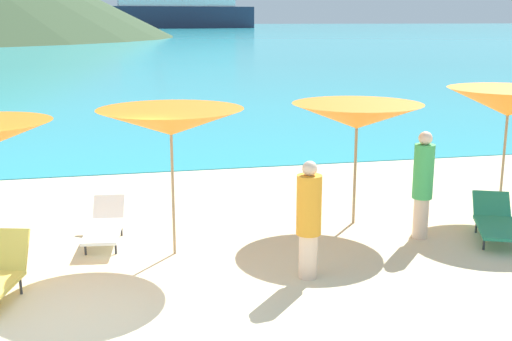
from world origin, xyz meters
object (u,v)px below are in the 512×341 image
beachgoer_0 (423,182)px  cruise_ship (177,7)px  umbrella_5 (171,122)px  umbrella_7 (509,102)px  umbrella_6 (357,116)px  lounge_chair_1 (105,225)px  beachgoer_1 (309,217)px  lounge_chair_5 (496,221)px

beachgoer_0 → cruise_ship: cruise_ship is taller
umbrella_5 → umbrella_7: bearing=8.3°
umbrella_6 → lounge_chair_1: (-4.26, -0.04, -1.62)m
beachgoer_1 → cruise_ship: bearing=-140.8°
beachgoer_1 → lounge_chair_1: bearing=-83.3°
beachgoer_1 → beachgoer_0: bearing=162.2°
beachgoer_0 → umbrella_6: bearing=-139.5°
lounge_chair_1 → umbrella_7: bearing=7.6°
umbrella_7 → beachgoer_0: (-2.13, -1.04, -1.10)m
lounge_chair_5 → cruise_ship: size_ratio=0.03×
lounge_chair_1 → beachgoer_1: 3.53m
cruise_ship → lounge_chair_5: bearing=-99.2°
umbrella_7 → lounge_chair_5: bearing=-124.9°
umbrella_6 → beachgoer_0: 1.58m
lounge_chair_1 → cruise_ship: bearing=90.7°
umbrella_5 → beachgoer_0: 4.15m
umbrella_7 → lounge_chair_5: (-0.93, -1.34, -1.75)m
lounge_chair_1 → umbrella_5: bearing=-30.9°
umbrella_7 → beachgoer_1: 5.09m
beachgoer_0 → beachgoer_1: size_ratio=1.07×
umbrella_6 → cruise_ship: bearing=84.9°
lounge_chair_5 → umbrella_6: bearing=170.2°
beachgoer_1 → lounge_chair_5: bearing=149.1°
umbrella_6 → umbrella_5: bearing=-165.3°
cruise_ship → beachgoer_1: bearing=-100.0°
beachgoer_1 → umbrella_6: bearing=-170.0°
beachgoer_0 → beachgoer_1: 2.58m
umbrella_5 → lounge_chair_5: bearing=-4.9°
umbrella_6 → beachgoer_0: (0.78, -0.99, -0.95)m
umbrella_5 → lounge_chair_5: size_ratio=1.38×
umbrella_7 → cruise_ship: size_ratio=0.04×
umbrella_5 → lounge_chair_5: (5.20, -0.44, -1.74)m
umbrella_6 → lounge_chair_5: bearing=-33.1°
umbrella_5 → lounge_chair_1: umbrella_5 is taller
lounge_chair_1 → cruise_ship: cruise_ship is taller
umbrella_5 → lounge_chair_1: bearing=142.3°
lounge_chair_1 → lounge_chair_5: bearing=-4.4°
lounge_chair_5 → umbrella_7: bearing=78.4°
lounge_chair_1 → cruise_ship: 243.47m
beachgoer_0 → cruise_ship: (20.89, 242.91, 7.10)m
umbrella_7 → cruise_ship: bearing=85.6°
umbrella_7 → lounge_chair_5: 2.39m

